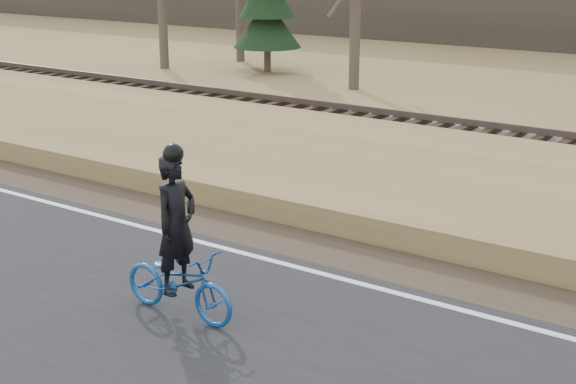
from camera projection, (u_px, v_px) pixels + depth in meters
The scene contains 7 objects.
ground at pixel (82, 220), 14.21m from camera, with size 120.00×120.00×0.00m, color olive.
edge_line at pixel (90, 213), 14.35m from camera, with size 120.00×0.12×0.01m, color silver.
shoulder at pixel (131, 202), 15.15m from camera, with size 120.00×1.60×0.04m, color #473A2B.
embankment at pixel (229, 158), 17.46m from camera, with size 120.00×5.00×0.44m, color olive.
ballast at pixel (321, 127), 20.46m from camera, with size 120.00×3.00×0.45m, color slate.
railroad at pixel (322, 115), 20.37m from camera, with size 120.00×2.40×0.29m.
cyclist at pixel (178, 262), 10.20m from camera, with size 1.75×0.65×2.29m.
Camera 1 is at (10.59, -9.03, 4.66)m, focal length 50.00 mm.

